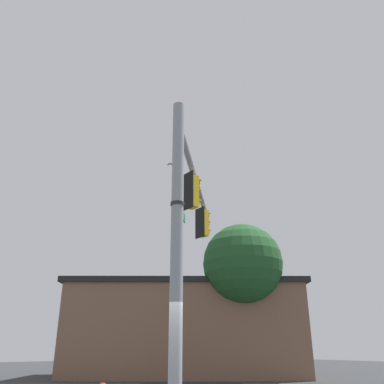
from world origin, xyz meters
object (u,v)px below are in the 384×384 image
at_px(traffic_light_mid_inner, 204,223).
at_px(street_name_sign, 179,208).
at_px(traffic_light_nearest_pole, 192,192).
at_px(bird_flying, 171,164).

relative_size(traffic_light_mid_inner, street_name_sign, 1.26).
xyz_separation_m(traffic_light_mid_inner, street_name_sign, (4.13, -4.24, -1.37)).
xyz_separation_m(traffic_light_nearest_pole, traffic_light_mid_inner, (-2.44, 2.49, 0.00)).
bearing_deg(street_name_sign, traffic_light_nearest_pole, 134.05).
bearing_deg(bird_flying, traffic_light_mid_inner, 61.58).
distance_m(street_name_sign, bird_flying, 6.86).
height_order(traffic_light_mid_inner, street_name_sign, traffic_light_mid_inner).
height_order(traffic_light_nearest_pole, bird_flying, bird_flying).
height_order(traffic_light_nearest_pole, street_name_sign, traffic_light_nearest_pole).
bearing_deg(traffic_light_mid_inner, traffic_light_nearest_pole, -45.60).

